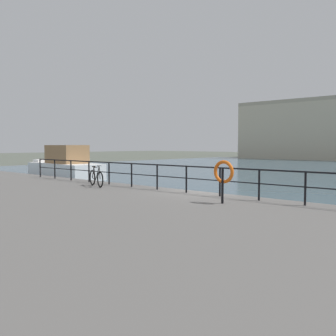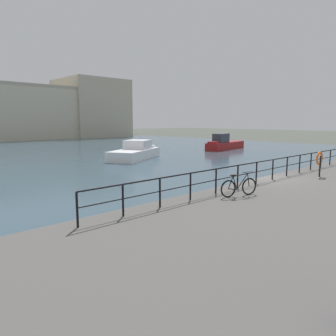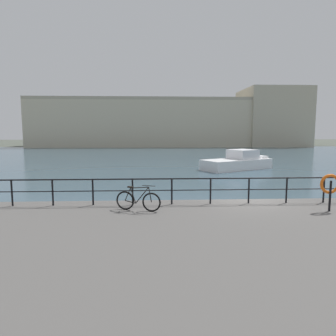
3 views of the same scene
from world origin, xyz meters
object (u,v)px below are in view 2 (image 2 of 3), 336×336
at_px(harbor_building, 9,112).
at_px(life_ring_stand, 319,159).
at_px(parked_bicycle, 239,187).
at_px(moored_small_launch, 224,144).
at_px(moored_white_yacht, 135,152).

height_order(harbor_building, life_ring_stand, harbor_building).
bearing_deg(life_ring_stand, parked_bicycle, 177.10).
xyz_separation_m(parked_bicycle, life_ring_stand, (7.13, -0.36, 0.59)).
bearing_deg(harbor_building, moored_small_launch, -72.74).
distance_m(moored_small_launch, parked_bicycle, 31.67).
xyz_separation_m(moored_small_launch, parked_bicycle, (-25.02, -19.41, 0.51)).
distance_m(harbor_building, life_ring_stand, 65.45).
relative_size(moored_white_yacht, moored_small_launch, 0.91).
bearing_deg(life_ring_stand, moored_small_launch, 47.88).
relative_size(moored_small_launch, life_ring_stand, 6.06).
relative_size(harbor_building, moored_small_launch, 7.76).
height_order(moored_small_launch, parked_bicycle, moored_small_launch).
bearing_deg(parked_bicycle, life_ring_stand, 15.18).
height_order(moored_white_yacht, parked_bicycle, moored_white_yacht).
bearing_deg(moored_small_launch, life_ring_stand, 38.15).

